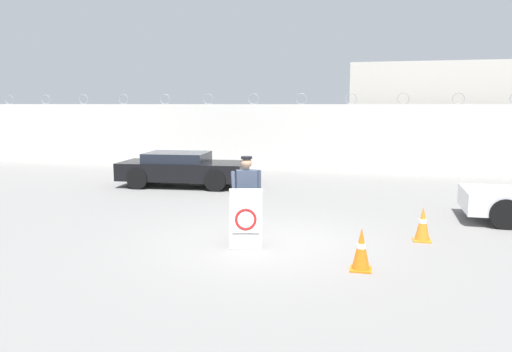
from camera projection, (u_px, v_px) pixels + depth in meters
The scene contains 8 objects.
ground_plane at pixel (264, 241), 10.49m from camera, with size 90.00×90.00×0.00m, color gray.
perimeter_wall at pixel (325, 138), 20.98m from camera, with size 36.00×0.30×3.30m.
building_block at pixel (446, 115), 24.30m from camera, with size 8.92×7.04×4.66m.
barricade_sign at pixel (246, 217), 10.14m from camera, with size 0.81×0.92×1.16m.
security_guard at pixel (247, 193), 10.63m from camera, with size 0.68×0.37×1.76m.
traffic_cone_near at pixel (423, 224), 10.46m from camera, with size 0.36×0.36×0.74m.
traffic_cone_mid at pixel (361, 249), 8.61m from camera, with size 0.37×0.37×0.75m.
parked_car_front_coupe at pixel (182, 168), 17.42m from camera, with size 4.50×2.17×1.19m.
Camera 1 is at (2.32, -9.92, 2.86)m, focal length 35.00 mm.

